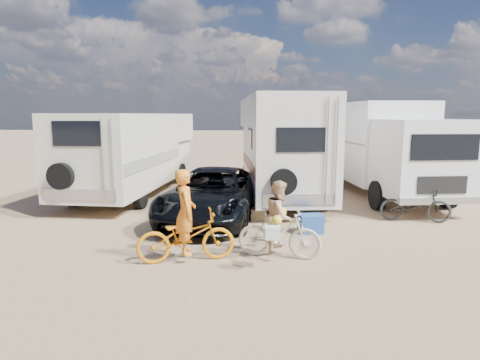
# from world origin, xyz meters

# --- Properties ---
(ground) EXTENTS (140.00, 140.00, 0.00)m
(ground) POSITION_xyz_m (0.00, 0.00, 0.00)
(ground) COLOR tan
(ground) RESTS_ON ground
(rv_main) EXTENTS (3.25, 8.15, 3.65)m
(rv_main) POSITION_xyz_m (0.14, 6.62, 1.82)
(rv_main) COLOR white
(rv_main) RESTS_ON ground
(rv_left) EXTENTS (3.08, 8.57, 3.06)m
(rv_left) POSITION_xyz_m (-5.41, 6.98, 1.53)
(rv_left) COLOR silver
(rv_left) RESTS_ON ground
(box_truck) EXTENTS (3.67, 8.17, 3.48)m
(box_truck) POSITION_xyz_m (4.07, 7.13, 1.74)
(box_truck) COLOR white
(box_truck) RESTS_ON ground
(dark_suv) EXTENTS (2.96, 5.51, 1.47)m
(dark_suv) POSITION_xyz_m (-1.90, 3.19, 0.74)
(dark_suv) COLOR black
(dark_suv) RESTS_ON ground
(bike_man) EXTENTS (2.14, 1.25, 1.06)m
(bike_man) POSITION_xyz_m (-2.03, -0.33, 0.53)
(bike_man) COLOR orange
(bike_man) RESTS_ON ground
(bike_woman) EXTENTS (1.85, 0.83, 1.07)m
(bike_woman) POSITION_xyz_m (-0.09, -0.01, 0.54)
(bike_woman) COLOR #BABC9F
(bike_woman) RESTS_ON ground
(rider_man) EXTENTS (0.58, 0.73, 1.76)m
(rider_man) POSITION_xyz_m (-2.03, -0.33, 0.88)
(rider_man) COLOR orange
(rider_man) RESTS_ON ground
(rider_woman) EXTENTS (0.69, 0.82, 1.49)m
(rider_woman) POSITION_xyz_m (-0.09, -0.01, 0.75)
(rider_woman) COLOR tan
(rider_woman) RESTS_ON ground
(bike_parked) EXTENTS (1.99, 0.93, 1.00)m
(bike_parked) POSITION_xyz_m (3.89, 3.19, 0.50)
(bike_parked) COLOR #272927
(bike_parked) RESTS_ON ground
(cooler) EXTENTS (0.66, 0.52, 0.48)m
(cooler) POSITION_xyz_m (0.80, 1.92, 0.24)
(cooler) COLOR #244E9A
(cooler) RESTS_ON ground
(crate) EXTENTS (0.44, 0.44, 0.34)m
(crate) POSITION_xyz_m (-0.56, 3.10, 0.17)
(crate) COLOR olive
(crate) RESTS_ON ground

